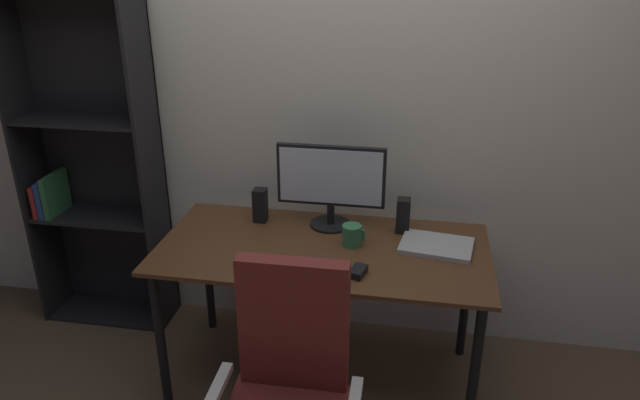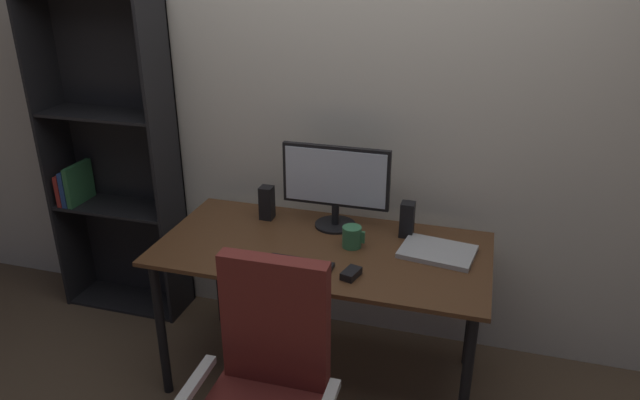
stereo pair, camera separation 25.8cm
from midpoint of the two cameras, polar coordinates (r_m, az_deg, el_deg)
ground_plane at (r=3.08m, az=2.71°, el=-16.92°), size 12.00×12.00×0.00m
back_wall at (r=2.96m, az=5.71°, el=9.77°), size 6.40×0.10×2.60m
desk at (r=2.70m, az=2.97°, el=-6.25°), size 1.51×0.74×0.74m
monitor at (r=2.77m, az=4.20°, el=1.77°), size 0.52×0.20×0.41m
keyboard at (r=2.49m, az=0.88°, el=-6.49°), size 0.29×0.12×0.02m
mouse at (r=2.43m, az=6.12°, el=-7.26°), size 0.08×0.11×0.03m
coffee_mug at (r=2.65m, az=5.94°, el=-3.68°), size 0.10×0.09×0.10m
laptop at (r=2.68m, az=14.16°, el=-5.00°), size 0.35×0.27×0.02m
speaker_left at (r=2.90m, az=-2.71°, el=-0.32°), size 0.06×0.07×0.17m
speaker_right at (r=2.77m, az=11.18°, el=-1.95°), size 0.06×0.07×0.17m
bookshelf at (r=3.43m, az=-17.65°, el=3.58°), size 0.72×0.28×1.81m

